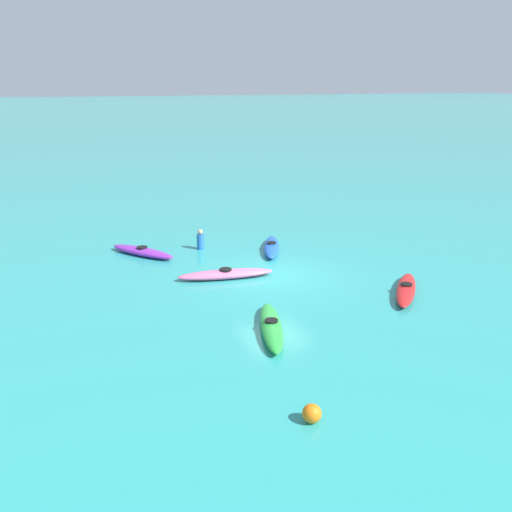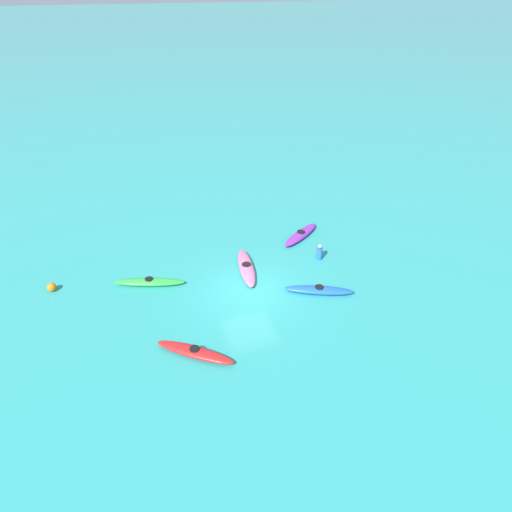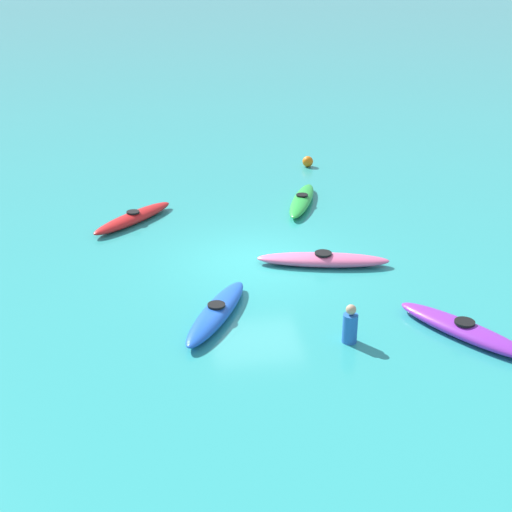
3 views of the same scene
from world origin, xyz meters
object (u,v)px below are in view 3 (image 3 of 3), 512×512
at_px(kayak_pink, 323,260).
at_px(buoy_orange, 308,161).
at_px(kayak_purple, 464,330).
at_px(kayak_red, 133,218).
at_px(person_near_shore, 350,326).
at_px(kayak_blue, 217,312).
at_px(kayak_green, 302,200).

xyz_separation_m(kayak_pink, buoy_orange, (9.18, -1.50, 0.05)).
relative_size(kayak_purple, buoy_orange, 7.40).
bearing_deg(kayak_red, person_near_shore, -148.87).
xyz_separation_m(kayak_pink, kayak_red, (3.90, 5.06, -0.00)).
bearing_deg(kayak_blue, kayak_pink, -50.11).
bearing_deg(kayak_pink, kayak_green, -4.68).
height_order(kayak_blue, kayak_purple, same).
bearing_deg(kayak_blue, kayak_red, 17.42).
xyz_separation_m(kayak_green, kayak_red, (-0.90, 5.45, 0.00)).
height_order(kayak_purple, kayak_red, same).
bearing_deg(kayak_green, kayak_purple, -168.64).
xyz_separation_m(kayak_red, buoy_orange, (5.27, -6.56, 0.05)).
distance_m(kayak_purple, buoy_orange, 13.24).
bearing_deg(kayak_red, kayak_green, -80.66).
height_order(kayak_pink, kayak_green, same).
xyz_separation_m(kayak_pink, person_near_shore, (-3.93, 0.33, 0.22)).
bearing_deg(buoy_orange, kayak_blue, 158.84).
relative_size(kayak_blue, person_near_shore, 3.63).
xyz_separation_m(kayak_blue, buoy_orange, (11.71, -4.53, 0.05)).
xyz_separation_m(kayak_green, kayak_purple, (-8.85, -1.78, 0.00)).
relative_size(kayak_blue, kayak_purple, 1.04).
relative_size(kayak_blue, kayak_red, 1.10).
xyz_separation_m(kayak_red, person_near_shore, (-7.84, -4.73, 0.22)).
xyz_separation_m(kayak_green, kayak_blue, (-7.34, 3.43, 0.00)).
height_order(kayak_pink, person_near_shore, person_near_shore).
bearing_deg(kayak_green, kayak_pink, 175.32).
xyz_separation_m(buoy_orange, person_near_shore, (-13.11, 1.82, 0.18)).
height_order(kayak_red, buoy_orange, buoy_orange).
bearing_deg(person_near_shore, kayak_red, 31.13).
height_order(kayak_green, kayak_blue, same).
xyz_separation_m(kayak_purple, buoy_orange, (13.22, 0.67, 0.05)).
xyz_separation_m(kayak_pink, kayak_purple, (-4.05, -2.17, 0.00)).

